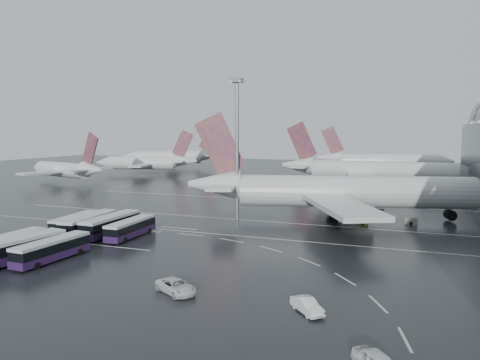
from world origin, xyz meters
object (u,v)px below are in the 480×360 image
(gse_cart_belly_e, at_px, (347,205))
(van_curve_a, at_px, (176,286))
(bus_row_far_b, at_px, (17,249))
(gse_cart_belly_d, at_px, (411,221))
(gse_cart_belly_a, at_px, (363,221))
(airliner_main, at_px, (338,192))
(airliner_gate_b, at_px, (372,172))
(bus_row_far_a, at_px, (8,244))
(airliner_gate_c, at_px, (382,161))
(floodlight_mast, at_px, (237,131))
(gse_cart_belly_c, at_px, (338,218))
(bus_row_near_a, at_px, (76,223))
(jet_remote_west, at_px, (67,170))
(jet_remote_far, at_px, (175,157))
(jet_remote_mid, at_px, (148,163))
(bus_row_near_b, at_px, (89,224))
(van_curve_c, at_px, (307,306))
(bus_row_near_c, at_px, (111,224))
(bus_row_far_c, at_px, (52,249))
(gse_cart_belly_b, at_px, (378,211))
(bus_row_near_d, at_px, (131,228))

(gse_cart_belly_e, bearing_deg, van_curve_a, -98.10)
(van_curve_a, bearing_deg, bus_row_far_b, 112.18)
(bus_row_far_b, distance_m, gse_cart_belly_d, 68.99)
(gse_cart_belly_a, bearing_deg, van_curve_a, -107.51)
(airliner_main, height_order, airliner_gate_b, airliner_main)
(bus_row_far_a, height_order, gse_cart_belly_a, bus_row_far_a)
(airliner_gate_b, bearing_deg, airliner_gate_c, 93.21)
(floodlight_mast, bearing_deg, airliner_gate_b, 71.40)
(floodlight_mast, height_order, gse_cart_belly_d, floodlight_mast)
(gse_cart_belly_c, bearing_deg, bus_row_near_a, -147.65)
(jet_remote_west, height_order, bus_row_far_a, jet_remote_west)
(jet_remote_far, bearing_deg, jet_remote_mid, 74.44)
(jet_remote_west, bearing_deg, bus_row_near_b, 149.70)
(airliner_main, relative_size, van_curve_c, 14.24)
(jet_remote_mid, relative_size, jet_remote_far, 0.91)
(airliner_gate_b, relative_size, gse_cart_belly_a, 30.91)
(jet_remote_mid, bearing_deg, bus_row_far_a, 97.09)
(bus_row_near_a, height_order, gse_cart_belly_d, bus_row_near_a)
(jet_remote_far, height_order, van_curve_c, jet_remote_far)
(jet_remote_mid, relative_size, gse_cart_belly_a, 21.41)
(jet_remote_west, relative_size, bus_row_near_c, 2.92)
(bus_row_near_a, distance_m, bus_row_near_b, 3.88)
(bus_row_far_c, height_order, gse_cart_belly_b, bus_row_far_c)
(gse_cart_belly_e, bearing_deg, gse_cart_belly_a, -72.76)
(jet_remote_mid, xyz_separation_m, bus_row_near_c, (54.85, -100.12, -2.93))
(gse_cart_belly_b, bearing_deg, jet_remote_mid, 147.21)
(van_curve_c, height_order, gse_cart_belly_e, van_curve_c)
(jet_remote_mid, relative_size, bus_row_near_b, 3.05)
(van_curve_c, distance_m, gse_cart_belly_a, 48.18)
(bus_row_far_c, height_order, gse_cart_belly_a, bus_row_far_c)
(airliner_gate_b, height_order, gse_cart_belly_c, airliner_gate_b)
(gse_cart_belly_b, relative_size, gse_cart_belly_c, 1.17)
(airliner_gate_c, xyz_separation_m, bus_row_near_c, (-35.21, -141.55, -3.21))
(airliner_gate_c, relative_size, gse_cart_belly_b, 24.75)
(jet_remote_mid, distance_m, van_curve_c, 154.79)
(gse_cart_belly_b, bearing_deg, bus_row_near_b, -139.60)
(bus_row_far_b, xyz_separation_m, gse_cart_belly_c, (36.31, 45.67, -1.35))
(jet_remote_far, xyz_separation_m, bus_row_near_c, (60.43, -132.96, -3.59))
(bus_row_near_d, bearing_deg, gse_cart_belly_d, -58.98)
(bus_row_near_c, xyz_separation_m, gse_cart_belly_b, (41.81, 37.84, -1.23))
(gse_cart_belly_e, bearing_deg, jet_remote_far, 136.79)
(airliner_main, xyz_separation_m, airliner_gate_c, (0.73, 112.48, -0.43))
(bus_row_near_b, height_order, gse_cart_belly_b, bus_row_near_b)
(airliner_gate_b, relative_size, bus_row_far_a, 4.92)
(jet_remote_far, xyz_separation_m, bus_row_far_b, (58.92, -151.83, -3.55))
(bus_row_near_a, relative_size, gse_cart_belly_c, 6.23)
(airliner_gate_b, relative_size, bus_row_near_b, 4.40)
(bus_row_near_a, bearing_deg, jet_remote_far, 15.42)
(gse_cart_belly_c, distance_m, gse_cart_belly_e, 17.30)
(bus_row_near_d, relative_size, gse_cart_belly_d, 5.15)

